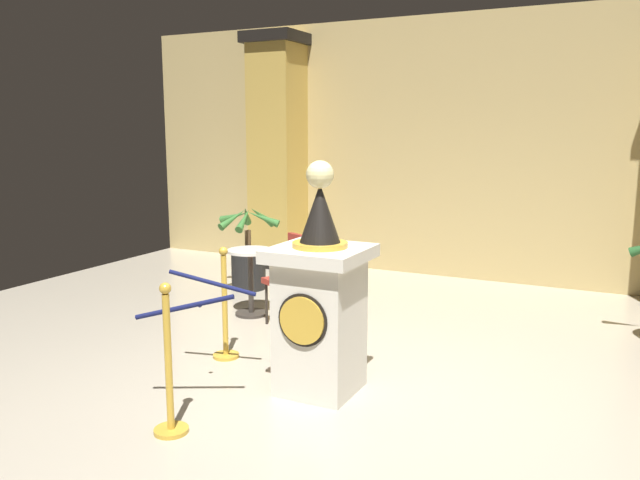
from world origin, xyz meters
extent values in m
plane|color=#B2A893|center=(0.00, 0.00, 0.00)|extent=(10.35, 10.35, 0.00)
cube|color=tan|center=(0.00, 4.40, 1.80)|extent=(10.35, 0.16, 3.59)
cube|color=silver|center=(-0.06, -0.04, 0.53)|extent=(0.57, 0.57, 1.07)
cube|color=silver|center=(-0.06, -0.04, 1.12)|extent=(0.72, 0.72, 0.10)
cylinder|color=gold|center=(-0.06, -0.34, 0.66)|extent=(0.36, 0.03, 0.36)
cylinder|color=black|center=(-0.06, -0.33, 0.66)|extent=(0.41, 0.01, 0.41)
cylinder|color=gold|center=(-0.06, -0.04, 1.19)|extent=(0.43, 0.43, 0.04)
cone|color=black|center=(-0.06, -0.04, 1.43)|extent=(0.32, 0.32, 0.45)
cylinder|color=gold|center=(-0.06, -0.04, 1.65)|extent=(0.03, 0.03, 0.05)
sphere|color=beige|center=(-0.06, -0.04, 1.73)|extent=(0.21, 0.21, 0.21)
cylinder|color=gold|center=(-1.17, 0.24, 0.01)|extent=(0.24, 0.24, 0.03)
cylinder|color=gold|center=(-1.17, 0.24, 0.48)|extent=(0.05, 0.05, 0.95)
sphere|color=gold|center=(-1.17, 0.24, 0.99)|extent=(0.08, 0.08, 0.08)
cylinder|color=gold|center=(-0.66, -1.15, 0.01)|extent=(0.24, 0.24, 0.03)
cylinder|color=gold|center=(-0.66, -1.15, 0.49)|extent=(0.05, 0.05, 0.98)
sphere|color=gold|center=(-0.66, -1.15, 1.02)|extent=(0.08, 0.08, 0.08)
cylinder|color=#141947|center=(-1.04, -0.11, 0.79)|extent=(0.71, 0.29, 0.21)
cylinder|color=#141947|center=(-0.79, -0.80, 0.79)|extent=(0.71, 0.29, 0.21)
sphere|color=#141947|center=(-0.92, -0.45, 0.70)|extent=(0.04, 0.04, 0.04)
cube|color=black|center=(-2.77, 3.99, 0.10)|extent=(0.78, 0.78, 0.20)
cube|color=gold|center=(-2.77, 3.99, 1.72)|extent=(0.68, 0.68, 3.45)
cube|color=black|center=(-2.77, 3.99, 3.37)|extent=(0.82, 0.82, 0.16)
cylinder|color=black|center=(-2.36, 2.49, 0.24)|extent=(0.44, 0.44, 0.49)
cylinder|color=brown|center=(-2.36, 2.49, 0.63)|extent=(0.08, 0.08, 0.29)
cone|color=#387533|center=(-2.15, 2.53, 0.94)|extent=(0.45, 0.20, 0.25)
cone|color=#387533|center=(-2.26, 2.68, 0.94)|extent=(0.25, 0.40, 0.35)
cone|color=#387533|center=(-2.49, 2.66, 0.94)|extent=(0.29, 0.38, 0.35)
cone|color=#387533|center=(-2.58, 2.50, 0.94)|extent=(0.44, 0.13, 0.22)
cone|color=#387533|center=(-2.46, 2.30, 0.94)|extent=(0.25, 0.42, 0.31)
cone|color=#387533|center=(-2.29, 2.29, 0.94)|extent=(0.21, 0.42, 0.32)
cylinder|color=#332D28|center=(-1.69, 1.49, 0.01)|extent=(0.36, 0.36, 0.03)
cylinder|color=#332D28|center=(-1.69, 1.49, 0.37)|extent=(0.06, 0.06, 0.73)
cylinder|color=silver|center=(-1.69, 1.49, 0.73)|extent=(0.52, 0.52, 0.03)
cylinder|color=black|center=(-1.35, 1.27, 0.23)|extent=(0.03, 0.03, 0.45)
cylinder|color=black|center=(-1.07, 1.13, 0.23)|extent=(0.03, 0.03, 0.45)
cylinder|color=black|center=(-1.21, 1.56, 0.23)|extent=(0.03, 0.03, 0.45)
cylinder|color=black|center=(-0.92, 1.41, 0.23)|extent=(0.03, 0.03, 0.45)
cube|color=maroon|center=(-1.14, 1.34, 0.48)|extent=(0.54, 0.54, 0.06)
cube|color=maroon|center=(-1.06, 1.49, 0.73)|extent=(0.38, 0.23, 0.45)
camera|label=1|loc=(2.07, -4.35, 2.06)|focal=35.62mm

